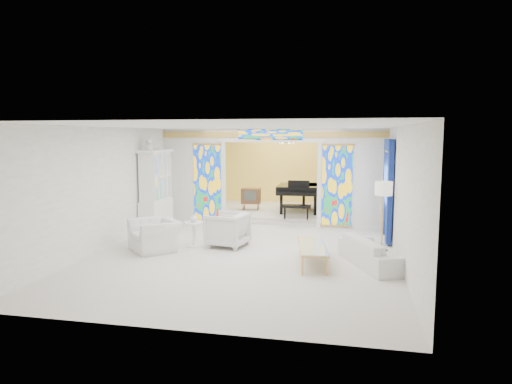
% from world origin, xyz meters
% --- Properties ---
extents(floor, '(12.00, 12.00, 0.00)m').
position_xyz_m(floor, '(0.00, 0.00, 0.00)').
color(floor, beige).
rests_on(floor, ground).
extents(ceiling, '(7.00, 12.00, 0.02)m').
position_xyz_m(ceiling, '(0.00, 0.00, 3.00)').
color(ceiling, white).
rests_on(ceiling, wall_back).
extents(wall_back, '(7.00, 0.02, 3.00)m').
position_xyz_m(wall_back, '(0.00, 6.00, 1.50)').
color(wall_back, white).
rests_on(wall_back, floor).
extents(wall_front, '(7.00, 0.02, 3.00)m').
position_xyz_m(wall_front, '(0.00, -6.00, 1.50)').
color(wall_front, white).
rests_on(wall_front, floor).
extents(wall_left, '(0.02, 12.00, 3.00)m').
position_xyz_m(wall_left, '(-3.50, 0.00, 1.50)').
color(wall_left, white).
rests_on(wall_left, floor).
extents(wall_right, '(0.02, 12.00, 3.00)m').
position_xyz_m(wall_right, '(3.50, 0.00, 1.50)').
color(wall_right, white).
rests_on(wall_right, floor).
extents(partition_wall, '(7.00, 0.22, 3.00)m').
position_xyz_m(partition_wall, '(0.00, 2.00, 1.65)').
color(partition_wall, white).
rests_on(partition_wall, floor).
extents(stained_glass_left, '(0.90, 0.04, 2.40)m').
position_xyz_m(stained_glass_left, '(-2.03, 1.89, 1.30)').
color(stained_glass_left, gold).
rests_on(stained_glass_left, partition_wall).
extents(stained_glass_right, '(0.90, 0.04, 2.40)m').
position_xyz_m(stained_glass_right, '(2.03, 1.89, 1.30)').
color(stained_glass_right, gold).
rests_on(stained_glass_right, partition_wall).
extents(stained_glass_transom, '(2.00, 0.04, 0.34)m').
position_xyz_m(stained_glass_transom, '(0.00, 1.89, 2.82)').
color(stained_glass_transom, gold).
rests_on(stained_glass_transom, partition_wall).
extents(alcove_platform, '(6.80, 3.80, 0.18)m').
position_xyz_m(alcove_platform, '(0.00, 4.10, 0.09)').
color(alcove_platform, beige).
rests_on(alcove_platform, floor).
extents(gold_curtain_back, '(6.70, 0.10, 2.90)m').
position_xyz_m(gold_curtain_back, '(0.00, 5.88, 1.50)').
color(gold_curtain_back, '#FFDC58').
rests_on(gold_curtain_back, wall_back).
extents(chandelier, '(0.48, 0.48, 0.30)m').
position_xyz_m(chandelier, '(0.20, 4.00, 2.55)').
color(chandelier, gold).
rests_on(chandelier, ceiling).
extents(blue_drapes, '(0.14, 1.85, 2.65)m').
position_xyz_m(blue_drapes, '(3.40, 0.70, 1.58)').
color(blue_drapes, navy).
rests_on(blue_drapes, wall_right).
extents(china_cabinet, '(0.56, 1.46, 2.72)m').
position_xyz_m(china_cabinet, '(-3.22, 0.60, 1.17)').
color(china_cabinet, white).
rests_on(china_cabinet, floor).
extents(armchair_left, '(1.53, 1.53, 0.75)m').
position_xyz_m(armchair_left, '(-2.24, -1.73, 0.37)').
color(armchair_left, silver).
rests_on(armchair_left, floor).
extents(armchair_right, '(1.11, 1.08, 0.87)m').
position_xyz_m(armchair_right, '(-0.59, -0.98, 0.43)').
color(armchair_right, white).
rests_on(armchair_right, floor).
extents(sofa, '(1.56, 2.21, 0.60)m').
position_xyz_m(sofa, '(2.95, -1.99, 0.30)').
color(sofa, silver).
rests_on(sofa, floor).
extents(side_table, '(0.64, 0.64, 0.63)m').
position_xyz_m(side_table, '(-1.42, -1.18, 0.41)').
color(side_table, white).
rests_on(side_table, floor).
extents(vase, '(0.22, 0.22, 0.21)m').
position_xyz_m(vase, '(-1.42, -1.18, 0.74)').
color(vase, white).
rests_on(vase, side_table).
extents(coffee_table, '(0.84, 1.95, 0.42)m').
position_xyz_m(coffee_table, '(1.63, -2.11, 0.39)').
color(coffee_table, silver).
rests_on(coffee_table, floor).
extents(floor_lamp, '(0.45, 0.45, 1.70)m').
position_xyz_m(floor_lamp, '(3.20, -0.69, 1.45)').
color(floor_lamp, gold).
rests_on(floor_lamp, floor).
extents(grand_piano, '(1.83, 2.87, 1.13)m').
position_xyz_m(grand_piano, '(0.85, 3.82, 0.94)').
color(grand_piano, black).
rests_on(grand_piano, alcove_platform).
extents(tv_console, '(0.69, 0.49, 0.76)m').
position_xyz_m(tv_console, '(-1.00, 3.67, 0.68)').
color(tv_console, brown).
rests_on(tv_console, alcove_platform).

